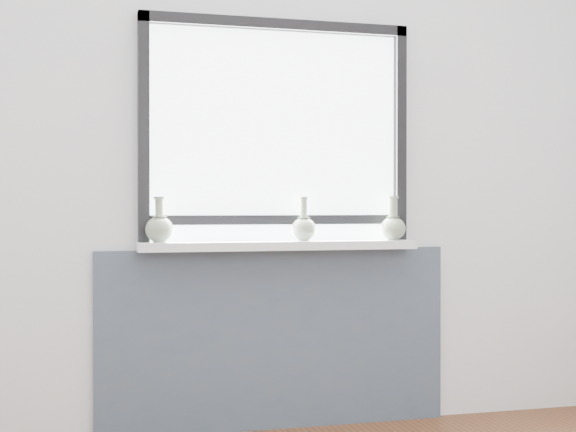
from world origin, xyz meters
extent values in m
cube|color=silver|center=(0.00, 1.81, 1.30)|extent=(3.60, 0.02, 2.60)
cube|color=#404A57|center=(0.00, 1.78, 0.43)|extent=(1.70, 0.03, 0.86)
cube|color=silver|center=(0.00, 1.71, 0.88)|extent=(1.32, 0.18, 0.04)
cube|color=black|center=(-0.62, 1.76, 1.43)|extent=(0.05, 0.06, 1.05)
cube|color=black|center=(0.62, 1.76, 1.43)|extent=(0.05, 0.06, 1.05)
cube|color=black|center=(0.00, 1.76, 1.92)|extent=(1.30, 0.06, 0.05)
cube|color=black|center=(0.00, 1.76, 1.00)|extent=(1.20, 0.05, 0.04)
cube|color=white|center=(0.00, 1.79, 1.40)|extent=(1.20, 0.01, 1.00)
cylinder|color=gray|center=(-0.56, 1.70, 0.90)|extent=(0.06, 0.06, 0.01)
ellipsoid|color=gray|center=(-0.56, 1.70, 0.96)|extent=(0.13, 0.13, 0.12)
cone|color=gray|center=(-0.56, 1.70, 1.00)|extent=(0.07, 0.07, 0.03)
cylinder|color=gray|center=(-0.56, 1.70, 1.05)|extent=(0.04, 0.04, 0.10)
cylinder|color=gray|center=(-0.56, 1.70, 1.10)|extent=(0.05, 0.05, 0.01)
cylinder|color=gray|center=(0.12, 1.71, 0.90)|extent=(0.05, 0.05, 0.01)
ellipsoid|color=gray|center=(0.12, 1.71, 0.96)|extent=(0.12, 0.12, 0.11)
cone|color=gray|center=(0.12, 1.71, 1.00)|extent=(0.07, 0.07, 0.03)
cylinder|color=gray|center=(0.12, 1.71, 1.05)|extent=(0.04, 0.04, 0.10)
cylinder|color=gray|center=(0.12, 1.71, 1.10)|extent=(0.05, 0.05, 0.01)
cylinder|color=gray|center=(0.56, 1.69, 0.90)|extent=(0.06, 0.06, 0.01)
ellipsoid|color=gray|center=(0.56, 1.69, 0.96)|extent=(0.12, 0.12, 0.11)
cone|color=gray|center=(0.56, 1.69, 1.00)|extent=(0.07, 0.07, 0.03)
cylinder|color=gray|center=(0.56, 1.69, 1.05)|extent=(0.04, 0.04, 0.11)
cylinder|color=gray|center=(0.56, 1.69, 1.11)|extent=(0.05, 0.05, 0.01)
camera|label=1|loc=(-0.91, -1.94, 1.06)|focal=50.00mm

